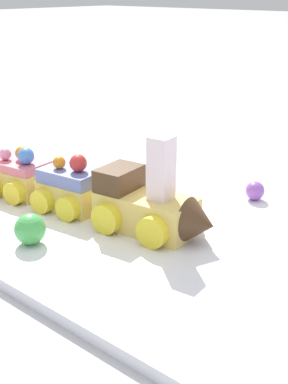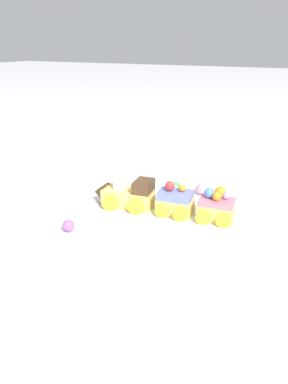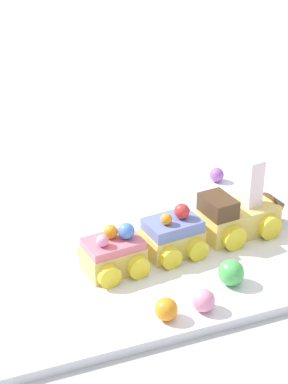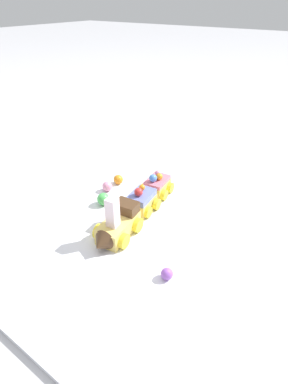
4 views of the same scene
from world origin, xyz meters
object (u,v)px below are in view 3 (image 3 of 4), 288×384
object	(u,v)px
gumball_purple	(217,175)
gumball_orange	(166,309)
gumball_green	(231,273)
cake_car_strawberry	(113,254)
gumball_pink	(203,300)
cake_car_blueberry	(173,236)
cake_train_locomotive	(244,214)

from	to	relation	value
gumball_purple	gumball_orange	size ratio (longest dim) A/B	0.87
gumball_purple	gumball_green	world-z (taller)	gumball_green
gumball_orange	cake_car_strawberry	bearing A→B (deg)	101.43
gumball_pink	cake_car_blueberry	bearing A→B (deg)	82.84
gumball_pink	gumball_orange	distance (m)	0.04
cake_car_blueberry	cake_car_strawberry	bearing A→B (deg)	-179.99
gumball_green	gumball_orange	world-z (taller)	gumball_green
cake_train_locomotive	gumball_orange	distance (m)	0.22
cake_car_blueberry	cake_train_locomotive	bearing A→B (deg)	0.07
cake_car_blueberry	gumball_green	size ratio (longest dim) A/B	2.46
cake_car_strawberry	gumball_orange	distance (m)	0.11
cake_car_strawberry	gumball_purple	xyz separation A→B (m)	(0.23, 0.17, -0.01)
cake_train_locomotive	gumball_pink	distance (m)	0.19
gumball_purple	gumball_pink	bearing A→B (deg)	-119.48
gumball_green	gumball_pink	bearing A→B (deg)	-147.38
gumball_purple	gumball_orange	distance (m)	0.35
cake_train_locomotive	cake_car_strawberry	world-z (taller)	cake_train_locomotive
gumball_pink	gumball_orange	world-z (taller)	same
cake_train_locomotive	gumball_green	bearing A→B (deg)	-132.31
gumball_pink	gumball_green	bearing A→B (deg)	32.62
cake_train_locomotive	gumball_orange	xyz separation A→B (m)	(-0.17, -0.14, -0.01)
gumball_pink	gumball_green	xyz separation A→B (m)	(0.05, 0.03, 0.00)
cake_car_blueberry	gumball_purple	world-z (taller)	cake_car_blueberry
gumball_pink	gumball_orange	xyz separation A→B (m)	(-0.04, 0.00, -0.00)
cake_train_locomotive	cake_car_blueberry	world-z (taller)	cake_train_locomotive
gumball_purple	gumball_orange	xyz separation A→B (m)	(-0.20, -0.28, 0.00)
cake_train_locomotive	gumball_orange	size ratio (longest dim) A/B	5.22
cake_car_blueberry	gumball_purple	xyz separation A→B (m)	(0.14, 0.16, -0.01)
cake_train_locomotive	gumball_orange	bearing A→B (deg)	-148.39
cake_car_blueberry	gumball_purple	distance (m)	0.22
cake_car_strawberry	cake_car_blueberry	bearing A→B (deg)	0.01
cake_train_locomotive	gumball_green	xyz separation A→B (m)	(-0.07, -0.10, -0.01)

